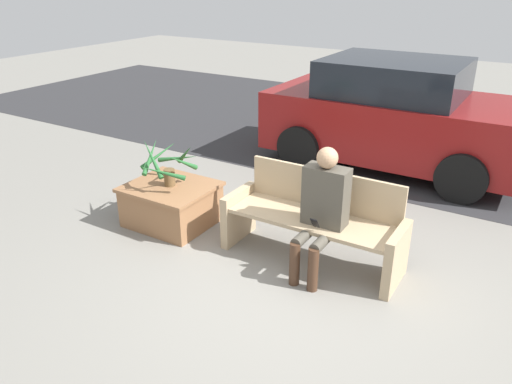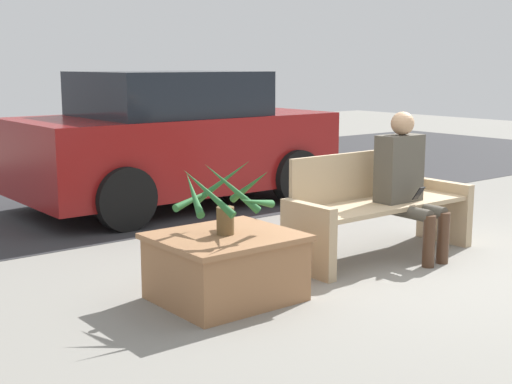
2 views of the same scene
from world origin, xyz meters
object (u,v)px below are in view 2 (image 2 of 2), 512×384
Objects in this scene: bench at (377,207)px; person_seated at (406,177)px; potted_plant at (223,198)px; parked_car at (174,140)px; planter_box at (226,264)px.

bench is 0.38m from person_seated.
potted_plant is (-1.97, 0.03, 0.04)m from person_seated.
potted_plant is 0.18× the size of parked_car.
parked_car reaches higher than bench.
potted_plant is 3.72m from parked_car.
bench is at bearing -87.09° from parked_car.
parked_car is at bearing 92.91° from bench.
potted_plant is (-0.01, 0.00, 0.50)m from planter_box.
bench is 2.67× the size of potted_plant.
parked_car is (1.64, 3.33, 0.53)m from planter_box.
person_seated is at bearing -0.84° from planter_box.
planter_box is 1.41× the size of potted_plant.
bench is 1.82m from planter_box.
planter_box is at bearing -175.01° from bench.
person_seated reaches higher than planter_box.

